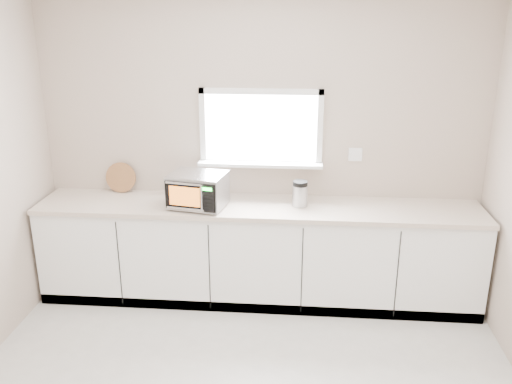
# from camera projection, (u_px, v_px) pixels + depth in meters

# --- Properties ---
(back_wall) EXTENTS (4.00, 0.17, 2.70)m
(back_wall) POSITION_uv_depth(u_px,v_px,m) (261.00, 148.00, 4.91)
(back_wall) COLOR #BAA694
(back_wall) RESTS_ON ground
(cabinets) EXTENTS (3.92, 0.60, 0.88)m
(cabinets) POSITION_uv_depth(u_px,v_px,m) (258.00, 254.00, 4.93)
(cabinets) COLOR white
(cabinets) RESTS_ON ground
(countertop) EXTENTS (3.92, 0.64, 0.04)m
(countertop) POSITION_uv_depth(u_px,v_px,m) (258.00, 207.00, 4.77)
(countertop) COLOR beige
(countertop) RESTS_ON cabinets
(microwave) EXTENTS (0.52, 0.45, 0.30)m
(microwave) POSITION_uv_depth(u_px,v_px,m) (198.00, 190.00, 4.67)
(microwave) COLOR black
(microwave) RESTS_ON countertop
(knife_block) EXTENTS (0.15, 0.22, 0.29)m
(knife_block) POSITION_uv_depth(u_px,v_px,m) (214.00, 191.00, 4.73)
(knife_block) COLOR #462219
(knife_block) RESTS_ON countertop
(cutting_board) EXTENTS (0.28, 0.07, 0.28)m
(cutting_board) POSITION_uv_depth(u_px,v_px,m) (121.00, 177.00, 5.07)
(cutting_board) COLOR olive
(cutting_board) RESTS_ON countertop
(coffee_grinder) EXTENTS (0.14, 0.14, 0.23)m
(coffee_grinder) POSITION_uv_depth(u_px,v_px,m) (300.00, 193.00, 4.72)
(coffee_grinder) COLOR #AEB0B5
(coffee_grinder) RESTS_ON countertop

